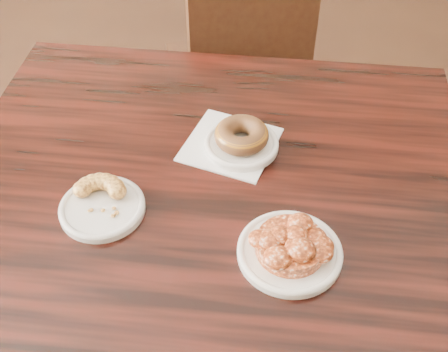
{
  "coord_description": "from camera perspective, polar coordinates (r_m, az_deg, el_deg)",
  "views": [
    {
      "loc": [
        -0.33,
        -0.88,
        1.5
      ],
      "look_at": [
        -0.26,
        -0.19,
        0.8
      ],
      "focal_mm": 45.0,
      "sensor_mm": 36.0,
      "label": 1
    }
  ],
  "objects": [
    {
      "name": "apple_fritter",
      "position": [
        0.92,
        6.8,
        -6.79
      ],
      "size": [
        0.16,
        0.16,
        0.04
      ],
      "primitive_type": null,
      "color": "#451607",
      "rests_on": "plate_fritter"
    },
    {
      "name": "plate_donut",
      "position": [
        1.11,
        1.76,
        3.22
      ],
      "size": [
        0.15,
        0.15,
        0.01
      ],
      "primitive_type": "cylinder",
      "color": "white",
      "rests_on": "napkin"
    },
    {
      "name": "cruller_fragment",
      "position": [
        1.0,
        -12.44,
        -2.41
      ],
      "size": [
        0.11,
        0.11,
        0.03
      ],
      "primitive_type": null,
      "color": "brown",
      "rests_on": "plate_cruller"
    },
    {
      "name": "cafe_table",
      "position": [
        1.31,
        -1.52,
        -14.11
      ],
      "size": [
        1.18,
        1.18,
        0.75
      ],
      "primitive_type": "cube",
      "rotation": [
        0.0,
        0.0,
        -0.22
      ],
      "color": "black",
      "rests_on": "floor"
    },
    {
      "name": "plate_fritter",
      "position": [
        0.94,
        6.67,
        -7.73
      ],
      "size": [
        0.17,
        0.17,
        0.01
      ],
      "primitive_type": "cylinder",
      "color": "white",
      "rests_on": "cafe_table"
    },
    {
      "name": "plate_cruller",
      "position": [
        1.02,
        -12.26,
        -3.22
      ],
      "size": [
        0.15,
        0.15,
        0.01
      ],
      "primitive_type": "cylinder",
      "color": "silver",
      "rests_on": "cafe_table"
    },
    {
      "name": "napkin",
      "position": [
        1.12,
        0.65,
        3.24
      ],
      "size": [
        0.23,
        0.23,
        0.0
      ],
      "primitive_type": "cube",
      "rotation": [
        0.0,
        0.0,
        -0.5
      ],
      "color": "white",
      "rests_on": "cafe_table"
    },
    {
      "name": "floor",
      "position": [
        1.77,
        7.81,
        -13.48
      ],
      "size": [
        5.0,
        5.0,
        0.0
      ],
      "primitive_type": "plane",
      "color": "black",
      "rests_on": "ground"
    },
    {
      "name": "glazed_donut",
      "position": [
        1.09,
        1.79,
        4.19
      ],
      "size": [
        0.11,
        0.11,
        0.04
      ],
      "primitive_type": "torus",
      "color": "#965A15",
      "rests_on": "plate_donut"
    },
    {
      "name": "chair_far",
      "position": [
        1.87,
        1.04,
        10.81
      ],
      "size": [
        0.48,
        0.48,
        0.9
      ],
      "primitive_type": null,
      "rotation": [
        0.0,
        0.0,
        3.34
      ],
      "color": "black",
      "rests_on": "floor"
    }
  ]
}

